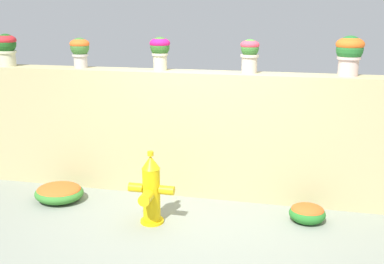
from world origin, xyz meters
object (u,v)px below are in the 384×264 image
potted_plant_4 (350,51)px  flower_bush_left (59,192)px  potted_plant_0 (6,47)px  potted_plant_3 (250,53)px  potted_plant_1 (80,49)px  fire_hydrant (151,191)px  flower_bush_right (307,213)px  potted_plant_2 (160,49)px

potted_plant_4 → flower_bush_left: potted_plant_4 is taller
potted_plant_0 → potted_plant_3: size_ratio=1.06×
flower_bush_left → potted_plant_0: bearing=146.9°
potted_plant_1 → fire_hydrant: bearing=-39.1°
flower_bush_left → potted_plant_4: bearing=11.7°
potted_plant_1 → flower_bush_right: (3.01, -0.62, -1.74)m
potted_plant_0 → fire_hydrant: bearing=-22.8°
potted_plant_2 → potted_plant_3: size_ratio=1.02×
fire_hydrant → flower_bush_right: 1.80m
potted_plant_4 → potted_plant_3: bearing=-178.9°
potted_plant_2 → potted_plant_4: 2.28m
potted_plant_4 → flower_bush_left: 3.92m
fire_hydrant → flower_bush_right: bearing=13.8°
potted_plant_1 → potted_plant_2: potted_plant_2 is taller
fire_hydrant → flower_bush_left: fire_hydrant is taller
fire_hydrant → potted_plant_3: bearing=47.1°
potted_plant_3 → flower_bush_left: 2.95m
potted_plant_3 → potted_plant_4: potted_plant_4 is taller
potted_plant_1 → fire_hydrant: (1.28, -1.04, -1.46)m
potted_plant_1 → potted_plant_3: size_ratio=0.96×
potted_plant_1 → potted_plant_3: bearing=-0.5°
potted_plant_0 → potted_plant_2: (2.14, 0.07, 0.00)m
potted_plant_0 → potted_plant_4: 4.42m
potted_plant_4 → flower_bush_right: (-0.37, -0.62, -1.77)m
potted_plant_2 → flower_bush_right: 2.67m
flower_bush_left → fire_hydrant: bearing=-14.1°
potted_plant_3 → flower_bush_left: size_ratio=0.66×
potted_plant_4 → potted_plant_0: bearing=-179.2°
potted_plant_1 → flower_bush_right: 3.53m
potted_plant_3 → flower_bush_left: bearing=-163.3°
potted_plant_1 → potted_plant_2: 1.10m
potted_plant_1 → fire_hydrant: size_ratio=0.46×
potted_plant_2 → fire_hydrant: potted_plant_2 is taller
potted_plant_0 → fire_hydrant: (2.33, -0.98, -1.48)m
potted_plant_0 → potted_plant_2: potted_plant_0 is taller
fire_hydrant → flower_bush_left: size_ratio=1.37×
flower_bush_left → flower_bush_right: bearing=1.7°
potted_plant_4 → flower_bush_right: potted_plant_4 is taller
fire_hydrant → potted_plant_1: bearing=140.9°
fire_hydrant → potted_plant_0: bearing=157.2°
potted_plant_0 → potted_plant_1: size_ratio=1.11×
flower_bush_left → flower_bush_right: size_ratio=1.50×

